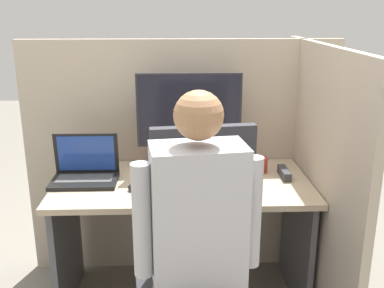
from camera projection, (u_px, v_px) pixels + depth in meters
name	position (u px, v px, depth m)	size (l,w,h in m)	color
cubicle_panel_back	(182.00, 159.00, 2.68)	(1.82, 0.05, 1.40)	tan
cubicle_panel_right	(316.00, 184.00, 2.30)	(0.04, 1.29, 1.40)	tan
desk	(183.00, 212.00, 2.39)	(1.32, 0.66, 0.71)	tan
paper_box	(189.00, 163.00, 2.49)	(0.35, 0.22, 0.08)	red
monitor	(189.00, 114.00, 2.41)	(0.56, 0.19, 0.46)	#232328
laptop	(85.00, 172.00, 2.32)	(0.33, 0.22, 0.24)	black
mouse	(134.00, 187.00, 2.21)	(0.06, 0.06, 0.03)	black
stapler	(284.00, 173.00, 2.38)	(0.04, 0.16, 0.04)	#2D2D33
carrot_toy	(244.00, 195.00, 2.10)	(0.04, 0.14, 0.04)	orange
office_chair	(200.00, 268.00, 1.84)	(0.54, 0.57, 1.11)	#2D2D33
person	(197.00, 246.00, 1.61)	(0.48, 0.47, 1.31)	brown
coffee_mug	(259.00, 165.00, 2.45)	(0.09, 0.09, 0.08)	#A3332D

